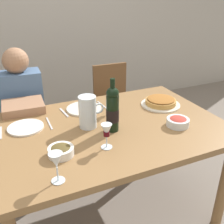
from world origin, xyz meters
name	(u,v)px	position (x,y,z in m)	size (l,w,h in m)	color
ground_plane	(109,213)	(0.00, 0.00, 0.00)	(8.00, 8.00, 0.00)	slate
back_wall	(39,3)	(0.00, 2.06, 1.40)	(8.00, 0.10, 2.80)	#B2ADA3
dining_table	(108,138)	(0.00, 0.00, 0.67)	(1.50, 1.00, 0.76)	olive
wine_bottle	(113,109)	(0.01, -0.06, 0.90)	(0.08, 0.08, 0.34)	black
water_pitcher	(88,114)	(-0.12, 0.05, 0.85)	(0.17, 0.11, 0.21)	silver
baked_tart	(161,102)	(0.50, 0.14, 0.79)	(0.29, 0.29, 0.06)	silver
salad_bowl	(178,121)	(0.41, -0.18, 0.79)	(0.15, 0.15, 0.06)	silver
olive_bowl	(61,151)	(-0.36, -0.20, 0.79)	(0.14, 0.14, 0.06)	white
wine_glass_left_diner	(112,99)	(0.11, 0.17, 0.86)	(0.07, 0.07, 0.14)	silver
wine_glass_right_diner	(107,132)	(-0.11, -0.23, 0.86)	(0.06, 0.06, 0.15)	silver
wine_glass_centre	(56,162)	(-0.42, -0.40, 0.87)	(0.07, 0.07, 0.15)	silver
dinner_plate_left_setting	(26,127)	(-0.49, 0.19, 0.77)	(0.23, 0.23, 0.01)	white
dinner_plate_right_setting	(84,109)	(-0.06, 0.31, 0.77)	(0.26, 0.26, 0.01)	silver
fork_left_setting	(1,133)	(-0.64, 0.19, 0.76)	(0.16, 0.01, 0.01)	silver
knife_left_setting	(49,123)	(-0.34, 0.19, 0.76)	(0.18, 0.01, 0.01)	silver
knife_right_setting	(103,106)	(0.09, 0.31, 0.76)	(0.18, 0.01, 0.01)	silver
spoon_right_setting	(64,113)	(-0.21, 0.31, 0.76)	(0.16, 0.01, 0.01)	silver
chair_left	(24,119)	(-0.45, 0.87, 0.50)	(0.42, 0.42, 0.87)	brown
diner_left	(25,118)	(-0.46, 0.64, 0.62)	(0.35, 0.52, 1.16)	#4C6B93
chair_right	(114,102)	(0.45, 0.91, 0.50)	(0.41, 0.41, 0.87)	brown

